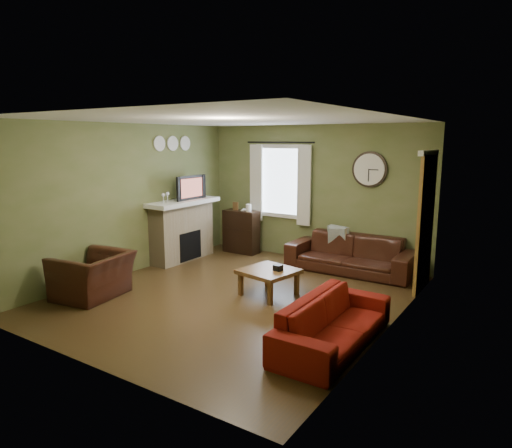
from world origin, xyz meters
The scene contains 31 objects.
floor centered at (0.00, 0.00, 0.00)m, with size 4.60×5.20×0.00m, color #402D16.
ceiling centered at (0.00, 0.00, 2.60)m, with size 4.60×5.20×0.00m, color white.
wall_left centered at (-2.30, 0.00, 1.30)m, with size 0.00×5.20×2.60m, color olive.
wall_right centered at (2.30, 0.00, 1.30)m, with size 0.00×5.20×2.60m, color olive.
wall_back centered at (0.00, 2.60, 1.30)m, with size 4.60×0.00×2.60m, color olive.
wall_front centered at (0.00, -2.60, 1.30)m, with size 4.60×0.00×2.60m, color olive.
fireplace centered at (-2.10, 1.15, 0.55)m, with size 0.40×1.40×1.10m, color tan.
firebox centered at (-1.91, 1.15, 0.30)m, with size 0.04×0.60×0.55m, color black.
mantel centered at (-2.07, 1.15, 1.14)m, with size 0.58×1.60×0.08m, color white.
tv centered at (-2.05, 1.30, 1.35)m, with size 0.60×0.08×0.35m, color black.
tv_screen centered at (-1.97, 1.30, 1.41)m, with size 0.02×0.62×0.36m, color #994C3F.
medallion_left centered at (-2.28, 0.80, 2.25)m, with size 0.28×0.28×0.03m, color white.
medallion_mid centered at (-2.28, 1.15, 2.25)m, with size 0.28×0.28×0.03m, color white.
medallion_right centered at (-2.28, 1.50, 2.25)m, with size 0.28×0.28×0.03m, color white.
window_pane centered at (-0.70, 2.58, 1.50)m, with size 1.00×0.02×1.30m, color silver, non-canonical shape.
curtain_rod centered at (-0.70, 2.48, 2.27)m, with size 0.03×0.03×1.50m, color black.
curtain_left centered at (-1.25, 2.48, 1.45)m, with size 0.28×0.04×1.55m, color silver.
curtain_right centered at (-0.15, 2.48, 1.45)m, with size 0.28×0.04×1.55m, color silver.
wall_clock centered at (1.10, 2.55, 1.80)m, with size 0.64×0.06×0.64m, color white, non-canonical shape.
door centered at (2.27, 1.85, 1.05)m, with size 0.05×0.90×2.10m, color olive.
bookshelf centered at (-1.47, 2.25, 0.44)m, with size 0.74×0.32×0.88m, color black, non-canonical shape.
book centered at (-1.48, 2.29, 0.96)m, with size 0.18×0.25×0.02m, color brown.
sofa_brown centered at (0.96, 2.14, 0.32)m, with size 2.23×0.87×0.65m, color black.
pillow_left centered at (0.63, 2.38, 0.55)m, with size 0.41×0.12×0.41m, color gray.
pillow_right centered at (0.65, 2.35, 0.55)m, with size 0.37×0.11×0.37m, color gray.
sofa_red centered at (1.91, -0.76, 0.28)m, with size 1.89×0.74×0.55m, color maroon.
armchair centered at (-1.76, -1.20, 0.33)m, with size 1.02×0.89×0.66m, color black.
coffee_table centered at (0.40, 0.30, 0.20)m, with size 0.75×0.75×0.40m, color brown, non-canonical shape.
tissue_box centered at (0.54, 0.33, 0.40)m, with size 0.12×0.12×0.09m, color black.
wine_glass_a centered at (-2.05, 0.62, 1.27)m, with size 0.06×0.06×0.18m, color white, non-canonical shape.
wine_glass_b centered at (-2.05, 0.73, 1.28)m, with size 0.07×0.07×0.20m, color white, non-canonical shape.
Camera 1 is at (3.84, -5.35, 2.33)m, focal length 32.00 mm.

